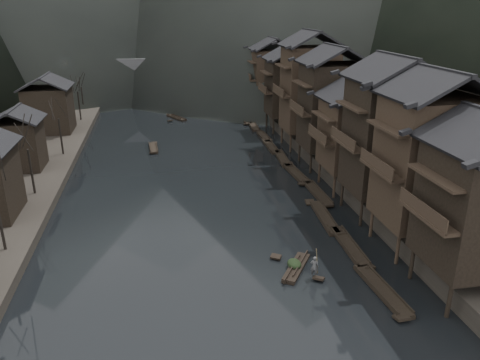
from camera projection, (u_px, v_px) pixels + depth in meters
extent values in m
plane|color=black|center=(216.00, 258.00, 38.50)|extent=(300.00, 300.00, 0.00)
cube|color=#2D2823|center=(387.00, 120.00, 80.81)|extent=(40.00, 200.00, 1.80)
cylinder|color=black|center=(449.00, 300.00, 30.79)|extent=(0.30, 0.30, 2.90)
cylinder|color=black|center=(412.00, 263.00, 35.22)|extent=(0.30, 0.30, 2.90)
cylinder|color=black|center=(445.00, 260.00, 35.67)|extent=(0.30, 0.30, 2.90)
cube|color=#33261C|center=(428.00, 216.00, 31.07)|extent=(1.20, 5.70, 0.25)
cylinder|color=#33261C|center=(398.00, 249.00, 37.24)|extent=(0.30, 0.30, 2.90)
cylinder|color=#33261C|center=(371.00, 223.00, 41.67)|extent=(0.30, 0.30, 2.90)
cylinder|color=#33261C|center=(429.00, 246.00, 37.70)|extent=(0.30, 0.30, 2.90)
cylinder|color=#33261C|center=(400.00, 221.00, 42.12)|extent=(0.30, 0.30, 2.90)
cube|color=#33261C|center=(428.00, 161.00, 37.70)|extent=(7.00, 6.00, 10.31)
cube|color=#33261C|center=(381.00, 170.00, 37.22)|extent=(1.20, 5.70, 0.25)
cylinder|color=black|center=(361.00, 213.00, 43.70)|extent=(0.30, 0.30, 2.90)
cylinder|color=black|center=(342.00, 194.00, 48.12)|extent=(0.30, 0.30, 2.90)
cylinder|color=black|center=(389.00, 211.00, 44.15)|extent=(0.30, 0.30, 2.90)
cylinder|color=black|center=(367.00, 192.00, 48.57)|extent=(0.30, 0.30, 2.90)
cube|color=black|center=(388.00, 136.00, 44.09)|extent=(7.00, 6.00, 10.65)
cube|color=#33261C|center=(347.00, 144.00, 43.62)|extent=(1.20, 5.70, 0.25)
cylinder|color=#33261C|center=(334.00, 186.00, 50.15)|extent=(0.30, 0.30, 2.90)
cylinder|color=#33261C|center=(319.00, 172.00, 54.57)|extent=(0.30, 0.30, 2.90)
cylinder|color=#33261C|center=(358.00, 185.00, 50.60)|extent=(0.30, 0.30, 2.90)
cylinder|color=#33261C|center=(342.00, 170.00, 55.02)|extent=(0.30, 0.30, 2.90)
cube|color=#33261C|center=(356.00, 134.00, 51.10)|extent=(7.00, 6.00, 7.47)
cube|color=#33261C|center=(321.00, 139.00, 50.57)|extent=(1.20, 5.70, 0.25)
cylinder|color=black|center=(311.00, 163.00, 57.52)|extent=(0.30, 0.30, 2.90)
cylinder|color=black|center=(299.00, 152.00, 61.95)|extent=(0.30, 0.30, 2.90)
cylinder|color=black|center=(332.00, 162.00, 57.97)|extent=(0.30, 0.30, 2.90)
cylinder|color=black|center=(319.00, 151.00, 62.40)|extent=(0.30, 0.30, 2.90)
cube|color=black|center=(331.00, 106.00, 57.97)|extent=(7.00, 6.00, 10.33)
cube|color=#33261C|center=(300.00, 112.00, 57.50)|extent=(1.20, 5.70, 0.25)
cylinder|color=#33261C|center=(291.00, 143.00, 65.82)|extent=(0.30, 0.30, 2.90)
cylinder|color=#33261C|center=(282.00, 134.00, 70.24)|extent=(0.30, 0.30, 2.90)
cylinder|color=#33261C|center=(309.00, 142.00, 66.27)|extent=(0.30, 0.30, 2.90)
cylinder|color=#33261C|center=(299.00, 134.00, 70.69)|extent=(0.30, 0.30, 2.90)
cube|color=#33261C|center=(309.00, 89.00, 66.04)|extent=(7.00, 6.00, 11.62)
cube|color=#33261C|center=(281.00, 94.00, 65.59)|extent=(1.20, 5.70, 0.25)
cylinder|color=black|center=(273.00, 126.00, 75.03)|extent=(0.30, 0.30, 2.90)
cylinder|color=black|center=(267.00, 119.00, 79.46)|extent=(0.30, 0.30, 2.90)
cylinder|color=black|center=(290.00, 125.00, 75.49)|extent=(0.30, 0.30, 2.90)
cylinder|color=black|center=(282.00, 119.00, 79.91)|extent=(0.30, 0.30, 2.90)
cube|color=black|center=(289.00, 88.00, 75.76)|extent=(7.00, 6.00, 8.78)
cube|color=#33261C|center=(265.00, 91.00, 75.25)|extent=(1.20, 5.70, 0.25)
cylinder|color=#33261C|center=(258.00, 111.00, 86.09)|extent=(0.30, 0.30, 2.90)
cylinder|color=#33261C|center=(253.00, 105.00, 90.52)|extent=(0.30, 0.30, 2.90)
cylinder|color=#33261C|center=(272.00, 110.00, 86.55)|extent=(0.30, 0.30, 2.90)
cylinder|color=#33261C|center=(266.00, 105.00, 90.97)|extent=(0.30, 0.30, 2.90)
cube|color=#33261C|center=(272.00, 76.00, 86.73)|extent=(7.00, 6.00, 9.29)
cube|color=#33261C|center=(251.00, 79.00, 86.23)|extent=(1.20, 5.70, 0.25)
cube|color=black|center=(19.00, 143.00, 55.81)|extent=(5.00, 5.00, 5.80)
cube|color=black|center=(49.00, 108.00, 72.22)|extent=(6.50, 6.50, 6.80)
cylinder|color=black|center=(34.00, 169.00, 48.40)|extent=(0.24, 0.24, 4.82)
cylinder|color=black|center=(58.00, 135.00, 61.29)|extent=(0.24, 0.24, 4.79)
cylinder|color=black|center=(80.00, 104.00, 79.83)|extent=(0.24, 0.24, 4.83)
cylinder|color=black|center=(87.00, 96.00, 89.02)|extent=(0.24, 0.24, 4.09)
cube|color=black|center=(382.00, 290.00, 33.93)|extent=(1.54, 6.94, 0.30)
cube|color=black|center=(382.00, 288.00, 33.87)|extent=(1.58, 6.81, 0.10)
cube|color=black|center=(365.00, 265.00, 36.96)|extent=(0.99, 0.90, 0.35)
cube|color=black|center=(402.00, 317.00, 30.81)|extent=(0.99, 0.90, 0.35)
cube|color=black|center=(349.00, 246.00, 40.10)|extent=(1.37, 7.37, 0.30)
cube|color=black|center=(349.00, 244.00, 40.04)|extent=(1.42, 7.23, 0.10)
cube|color=black|center=(333.00, 227.00, 43.27)|extent=(0.97, 0.93, 0.36)
cube|color=black|center=(368.00, 266.00, 36.83)|extent=(0.97, 0.93, 0.36)
cube|color=black|center=(324.00, 217.00, 45.56)|extent=(1.64, 7.63, 0.30)
cube|color=black|center=(324.00, 216.00, 45.49)|extent=(1.69, 7.48, 0.10)
cube|color=black|center=(310.00, 202.00, 48.80)|extent=(1.00, 0.99, 0.36)
cube|color=black|center=(341.00, 232.00, 42.21)|extent=(1.00, 0.99, 0.36)
cube|color=black|center=(317.00, 193.00, 51.34)|extent=(1.13, 7.23, 0.30)
cube|color=black|center=(317.00, 192.00, 51.28)|extent=(1.19, 7.09, 0.10)
cube|color=black|center=(308.00, 181.00, 54.49)|extent=(0.94, 0.89, 0.36)
cube|color=black|center=(328.00, 205.00, 48.09)|extent=(0.94, 0.89, 0.36)
cube|color=black|center=(296.00, 174.00, 57.26)|extent=(1.55, 7.55, 0.30)
cube|color=black|center=(296.00, 172.00, 57.20)|extent=(1.60, 7.40, 0.10)
cube|color=black|center=(289.00, 163.00, 60.56)|extent=(0.99, 0.97, 0.36)
cube|color=black|center=(303.00, 183.00, 53.87)|extent=(0.99, 0.97, 0.36)
cube|color=black|center=(282.00, 158.00, 62.97)|extent=(1.64, 7.38, 0.30)
cube|color=black|center=(282.00, 157.00, 62.91)|extent=(1.68, 7.24, 0.10)
cube|color=black|center=(274.00, 150.00, 66.10)|extent=(1.00, 0.96, 0.36)
cube|color=black|center=(291.00, 166.00, 59.73)|extent=(1.00, 0.96, 0.36)
cube|color=black|center=(271.00, 147.00, 68.08)|extent=(1.22, 6.71, 0.30)
cube|color=black|center=(271.00, 146.00, 68.01)|extent=(1.27, 6.58, 0.10)
cube|color=black|center=(265.00, 140.00, 70.98)|extent=(0.95, 0.84, 0.34)
cube|color=black|center=(277.00, 152.00, 65.07)|extent=(0.95, 0.84, 0.34)
cube|color=black|center=(264.00, 137.00, 73.01)|extent=(1.19, 6.03, 0.30)
cube|color=black|center=(264.00, 136.00, 72.95)|extent=(1.25, 5.91, 0.10)
cube|color=black|center=(260.00, 132.00, 75.63)|extent=(0.95, 0.76, 0.33)
cube|color=black|center=(268.00, 141.00, 70.30)|extent=(0.95, 0.76, 0.33)
cube|color=black|center=(254.00, 127.00, 79.44)|extent=(1.42, 6.01, 0.30)
cube|color=black|center=(254.00, 126.00, 79.37)|extent=(1.47, 5.90, 0.10)
cube|color=black|center=(249.00, 122.00, 81.99)|extent=(0.97, 0.79, 0.32)
cube|color=black|center=(258.00, 130.00, 76.78)|extent=(0.97, 0.79, 0.32)
cube|color=black|center=(244.00, 120.00, 83.77)|extent=(1.64, 6.42, 0.30)
cube|color=black|center=(244.00, 119.00, 83.70)|extent=(1.69, 6.29, 0.10)
cube|color=black|center=(243.00, 116.00, 86.56)|extent=(1.00, 0.86, 0.33)
cube|color=black|center=(246.00, 124.00, 80.88)|extent=(1.00, 0.86, 0.33)
cube|color=black|center=(238.00, 111.00, 90.89)|extent=(1.41, 7.11, 0.30)
cube|color=black|center=(238.00, 110.00, 90.83)|extent=(1.46, 6.97, 0.10)
cube|color=black|center=(236.00, 107.00, 93.99)|extent=(0.97, 0.91, 0.35)
cube|color=black|center=(240.00, 114.00, 87.70)|extent=(0.97, 0.91, 0.35)
cube|color=black|center=(240.00, 106.00, 95.95)|extent=(1.31, 6.18, 0.30)
cube|color=black|center=(240.00, 105.00, 95.89)|extent=(1.36, 6.06, 0.10)
cube|color=black|center=(238.00, 102.00, 98.64)|extent=(0.96, 0.79, 0.33)
cube|color=black|center=(242.00, 108.00, 93.17)|extent=(0.96, 0.79, 0.33)
cube|color=black|center=(153.00, 148.00, 67.54)|extent=(1.29, 5.07, 0.30)
cube|color=black|center=(153.00, 147.00, 67.48)|extent=(1.33, 4.98, 0.10)
cube|color=black|center=(154.00, 143.00, 69.73)|extent=(0.88, 0.68, 0.30)
cube|color=black|center=(152.00, 152.00, 65.25)|extent=(0.88, 0.68, 0.30)
cube|color=black|center=(176.00, 118.00, 85.77)|extent=(3.52, 5.45, 0.30)
cube|color=black|center=(176.00, 117.00, 85.71)|extent=(3.51, 5.37, 0.10)
cube|color=black|center=(182.00, 114.00, 88.13)|extent=(1.08, 1.02, 0.32)
cube|color=black|center=(170.00, 120.00, 83.31)|extent=(1.08, 1.02, 0.32)
cube|color=#4C4C4F|center=(173.00, 65.00, 102.33)|extent=(40.00, 6.00, 1.60)
cube|color=#4C4C4F|center=(173.00, 60.00, 99.39)|extent=(40.00, 0.50, 1.00)
cube|color=#4C4C4F|center=(172.00, 58.00, 104.36)|extent=(40.00, 0.50, 1.00)
cube|color=#4C4C4F|center=(109.00, 85.00, 101.43)|extent=(3.20, 6.00, 6.40)
cube|color=#4C4C4F|center=(154.00, 84.00, 103.00)|extent=(3.20, 6.00, 6.40)
cube|color=#4C4C4F|center=(194.00, 83.00, 104.48)|extent=(3.20, 6.00, 6.40)
cube|color=#4C4C4F|center=(236.00, 82.00, 106.04)|extent=(3.20, 6.00, 6.40)
cube|color=black|center=(296.00, 268.00, 36.80)|extent=(3.31, 4.38, 0.30)
cube|color=black|center=(296.00, 266.00, 36.74)|extent=(3.30, 4.33, 0.10)
cube|color=black|center=(276.00, 256.00, 38.26)|extent=(1.02, 0.94, 0.29)
cube|color=black|center=(319.00, 277.00, 35.24)|extent=(1.02, 0.94, 0.29)
ellipsoid|color=black|center=(294.00, 260.00, 36.74)|extent=(1.09, 1.43, 0.66)
imported|color=#4F4F51|center=(315.00, 264.00, 35.21)|extent=(0.73, 0.63, 1.68)
cylinder|color=#8C7A51|center=(319.00, 233.00, 34.34)|extent=(0.95, 1.72, 3.45)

